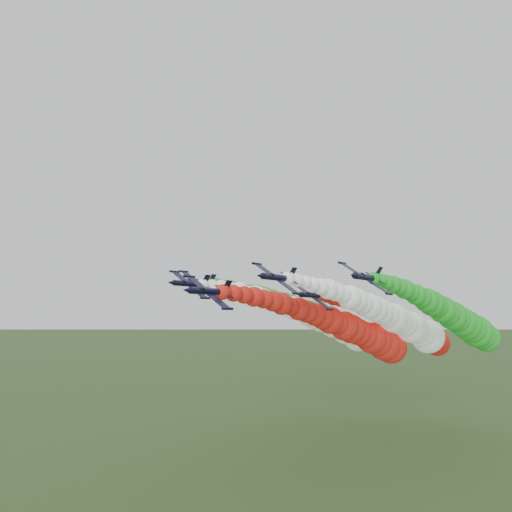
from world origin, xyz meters
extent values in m
plane|color=#3E5F2A|center=(0.00, 0.00, 0.00)|extent=(3000.00, 3000.00, 0.00)
cylinder|color=black|center=(-4.00, -7.31, 36.66)|extent=(1.60, 9.42, 1.60)
cone|color=black|center=(-4.00, -12.85, 36.66)|extent=(1.45, 1.88, 1.45)
cone|color=black|center=(-4.00, -2.18, 36.66)|extent=(1.45, 0.94, 1.45)
ellipsoid|color=black|center=(-3.77, -9.40, 37.01)|extent=(1.06, 1.97, 1.00)
cube|color=black|center=(-4.09, -7.52, 36.53)|extent=(8.43, 1.99, 5.67)
cylinder|color=black|center=(-8.27, -7.52, 39.32)|extent=(0.64, 2.72, 0.64)
cylinder|color=black|center=(0.09, -7.52, 33.75)|extent=(0.64, 2.72, 0.64)
cube|color=black|center=(-3.33, -3.33, 37.66)|extent=(1.46, 1.57, 2.08)
cube|color=black|center=(-3.91, -3.33, 36.79)|extent=(3.37, 1.15, 2.29)
sphere|color=#B51B14|center=(-4.00, -3.65, 36.66)|extent=(2.78, 2.78, 2.78)
sphere|color=#B51B14|center=(-3.99, -0.52, 36.56)|extent=(3.08, 3.08, 3.08)
sphere|color=#B51B14|center=(-3.94, 2.61, 36.36)|extent=(3.31, 3.31, 3.31)
sphere|color=#B51B14|center=(-3.87, 5.74, 36.09)|extent=(3.84, 3.84, 3.84)
sphere|color=#B51B14|center=(-3.77, 8.88, 35.76)|extent=(3.74, 3.74, 3.74)
sphere|color=#B51B14|center=(-3.64, 12.01, 35.37)|extent=(4.13, 4.13, 4.13)
sphere|color=#B51B14|center=(-3.49, 15.14, 34.93)|extent=(4.64, 4.64, 4.64)
sphere|color=#B51B14|center=(-3.30, 18.27, 34.44)|extent=(3.82, 3.82, 3.82)
sphere|color=#B51B14|center=(-3.09, 21.40, 33.91)|extent=(4.94, 4.94, 4.94)
sphere|color=#B51B14|center=(-2.85, 24.53, 33.34)|extent=(4.90, 4.90, 4.90)
sphere|color=#B51B14|center=(-2.58, 27.66, 32.74)|extent=(5.12, 5.12, 5.12)
sphere|color=#B51B14|center=(-2.28, 30.79, 32.09)|extent=(5.52, 5.52, 5.52)
sphere|color=#B51B14|center=(-1.95, 33.92, 31.41)|extent=(6.41, 6.41, 6.41)
sphere|color=#B51B14|center=(-1.60, 37.05, 30.69)|extent=(5.65, 5.65, 5.65)
sphere|color=#B51B14|center=(-1.22, 40.18, 29.93)|extent=(7.11, 7.11, 7.11)
sphere|color=#B51B14|center=(-0.80, 43.31, 29.15)|extent=(7.10, 7.10, 7.10)
sphere|color=#B51B14|center=(-0.36, 46.44, 28.33)|extent=(6.69, 6.69, 6.69)
sphere|color=#B51B14|center=(0.10, 49.57, 27.48)|extent=(6.76, 6.76, 6.76)
sphere|color=#B51B14|center=(0.60, 52.70, 26.60)|extent=(8.00, 8.00, 8.00)
sphere|color=#B51B14|center=(1.13, 55.83, 25.70)|extent=(7.83, 7.83, 7.83)
sphere|color=#B51B14|center=(1.68, 58.96, 24.76)|extent=(8.81, 8.81, 8.81)
sphere|color=#B51B14|center=(2.26, 62.09, 23.79)|extent=(8.79, 8.79, 8.79)
cylinder|color=black|center=(-17.86, 3.45, 38.88)|extent=(1.60, 9.42, 1.60)
cone|color=black|center=(-17.86, -2.10, 38.88)|extent=(1.45, 1.88, 1.45)
cone|color=black|center=(-17.86, 8.57, 38.88)|extent=(1.45, 0.94, 1.45)
ellipsoid|color=black|center=(-17.63, 1.35, 39.23)|extent=(1.06, 1.97, 1.00)
cube|color=black|center=(-17.95, 3.24, 38.75)|extent=(8.43, 1.99, 5.67)
cylinder|color=black|center=(-22.13, 3.24, 41.53)|extent=(0.64, 2.72, 0.64)
cylinder|color=black|center=(-13.77, 3.24, 35.97)|extent=(0.64, 2.72, 0.64)
cube|color=black|center=(-17.20, 7.42, 39.88)|extent=(1.46, 1.57, 2.08)
cube|color=black|center=(-17.78, 7.42, 39.01)|extent=(3.37, 1.15, 2.29)
sphere|color=white|center=(-17.86, 7.11, 38.88)|extent=(2.55, 2.55, 2.55)
sphere|color=white|center=(-17.85, 10.24, 38.78)|extent=(2.75, 2.75, 2.75)
sphere|color=white|center=(-17.81, 13.37, 38.58)|extent=(3.23, 3.23, 3.23)
sphere|color=white|center=(-17.74, 16.50, 38.31)|extent=(3.08, 3.08, 3.08)
sphere|color=white|center=(-17.64, 19.63, 37.97)|extent=(4.25, 4.25, 4.25)
sphere|color=white|center=(-17.51, 22.76, 37.58)|extent=(3.56, 3.56, 3.56)
sphere|color=white|center=(-17.35, 25.89, 37.15)|extent=(4.83, 4.83, 4.83)
sphere|color=white|center=(-17.17, 29.02, 36.66)|extent=(4.56, 4.56, 4.56)
sphere|color=white|center=(-16.95, 32.15, 36.13)|extent=(4.45, 4.45, 4.45)
sphere|color=white|center=(-16.71, 35.28, 35.56)|extent=(4.47, 4.47, 4.47)
sphere|color=white|center=(-16.44, 38.41, 34.95)|extent=(4.89, 4.89, 4.89)
sphere|color=white|center=(-16.14, 41.54, 34.31)|extent=(6.03, 6.03, 6.03)
sphere|color=white|center=(-15.82, 44.67, 33.62)|extent=(5.43, 5.43, 5.43)
sphere|color=white|center=(-15.46, 47.80, 32.90)|extent=(6.54, 6.54, 6.54)
sphere|color=white|center=(-15.08, 50.94, 32.15)|extent=(7.07, 7.07, 7.07)
sphere|color=white|center=(-14.67, 54.07, 31.37)|extent=(7.12, 7.12, 7.12)
sphere|color=white|center=(-14.23, 57.20, 30.55)|extent=(6.81, 6.81, 6.81)
sphere|color=white|center=(-13.76, 60.33, 29.70)|extent=(7.56, 7.56, 7.56)
sphere|color=white|center=(-13.26, 63.46, 28.82)|extent=(6.78, 6.78, 6.78)
sphere|color=white|center=(-12.74, 66.59, 27.91)|extent=(8.18, 8.18, 8.18)
sphere|color=white|center=(-12.18, 69.72, 26.97)|extent=(7.59, 7.59, 7.59)
sphere|color=white|center=(-11.60, 72.85, 26.01)|extent=(9.20, 9.20, 9.20)
cylinder|color=black|center=(3.24, 2.76, 39.28)|extent=(1.60, 9.42, 1.60)
cone|color=black|center=(3.24, -2.79, 39.28)|extent=(1.45, 1.88, 1.45)
cone|color=black|center=(3.24, 7.88, 39.28)|extent=(1.45, 0.94, 1.45)
ellipsoid|color=black|center=(3.47, 0.67, 39.63)|extent=(1.06, 1.97, 1.00)
cube|color=black|center=(3.15, 2.55, 39.15)|extent=(8.43, 1.99, 5.67)
cylinder|color=black|center=(-1.03, 2.55, 41.94)|extent=(0.64, 2.72, 0.64)
cylinder|color=black|center=(7.33, 2.55, 36.37)|extent=(0.64, 2.72, 0.64)
cube|color=black|center=(3.91, 6.73, 40.28)|extent=(1.46, 1.57, 2.08)
cube|color=black|center=(3.33, 6.73, 39.41)|extent=(3.37, 1.15, 2.29)
sphere|color=white|center=(3.24, 6.42, 39.28)|extent=(2.68, 2.68, 2.68)
sphere|color=white|center=(3.25, 9.55, 39.18)|extent=(2.66, 2.66, 2.66)
sphere|color=white|center=(3.30, 12.68, 38.98)|extent=(2.58, 2.58, 2.58)
sphere|color=white|center=(3.37, 15.81, 38.71)|extent=(2.86, 2.86, 2.86)
sphere|color=white|center=(3.47, 18.94, 38.38)|extent=(3.42, 3.42, 3.42)
sphere|color=white|center=(3.59, 22.07, 37.99)|extent=(4.33, 4.33, 4.33)
sphere|color=white|center=(3.75, 25.20, 37.55)|extent=(4.07, 4.07, 4.07)
sphere|color=white|center=(3.94, 28.33, 37.06)|extent=(3.85, 3.85, 3.85)
sphere|color=white|center=(4.15, 31.46, 36.53)|extent=(5.51, 5.51, 5.51)
sphere|color=white|center=(4.39, 34.59, 35.96)|extent=(5.40, 5.40, 5.40)
sphere|color=white|center=(4.66, 37.72, 35.36)|extent=(5.03, 5.03, 5.03)
sphere|color=white|center=(4.96, 40.85, 34.71)|extent=(5.98, 5.98, 5.98)
sphere|color=white|center=(5.28, 43.99, 34.02)|extent=(6.20, 6.20, 6.20)
sphere|color=white|center=(5.64, 47.12, 33.31)|extent=(6.17, 6.17, 6.17)
sphere|color=white|center=(6.02, 50.25, 32.55)|extent=(6.07, 6.07, 6.07)
sphere|color=white|center=(6.43, 53.38, 31.77)|extent=(7.43, 7.43, 7.43)
sphere|color=white|center=(6.87, 56.51, 30.95)|extent=(6.94, 6.94, 6.94)
sphere|color=white|center=(7.34, 59.64, 30.10)|extent=(6.70, 6.70, 6.70)
sphere|color=white|center=(7.84, 62.77, 29.22)|extent=(8.32, 8.32, 8.32)
sphere|color=white|center=(8.37, 65.90, 28.32)|extent=(7.21, 7.21, 7.21)
sphere|color=white|center=(8.92, 69.03, 27.38)|extent=(7.77, 7.77, 7.77)
sphere|color=white|center=(9.50, 72.16, 26.41)|extent=(9.23, 9.23, 9.23)
cylinder|color=black|center=(-23.26, 11.99, 39.78)|extent=(1.60, 9.42, 1.60)
cone|color=black|center=(-23.26, 6.45, 39.78)|extent=(1.45, 1.88, 1.45)
cone|color=black|center=(-23.26, 17.12, 39.78)|extent=(1.45, 0.94, 1.45)
ellipsoid|color=black|center=(-23.03, 9.90, 40.13)|extent=(1.06, 1.97, 1.00)
cube|color=black|center=(-23.35, 11.78, 39.65)|extent=(8.43, 1.99, 5.67)
cylinder|color=black|center=(-27.53, 11.78, 42.43)|extent=(0.64, 2.72, 0.64)
cylinder|color=black|center=(-19.17, 11.78, 36.86)|extent=(0.64, 2.72, 0.64)
cube|color=black|center=(-22.59, 15.97, 40.78)|extent=(1.46, 1.57, 2.08)
cube|color=black|center=(-23.17, 15.97, 39.91)|extent=(3.37, 1.15, 2.29)
sphere|color=#1D9622|center=(-23.26, 15.66, 39.78)|extent=(2.50, 2.50, 2.50)
sphere|color=#1D9622|center=(-23.25, 18.79, 39.68)|extent=(2.96, 2.96, 2.96)
sphere|color=#1D9622|center=(-23.20, 21.92, 39.48)|extent=(2.95, 2.95, 2.95)
sphere|color=#1D9622|center=(-23.13, 25.05, 39.21)|extent=(3.15, 3.15, 3.15)
sphere|color=#1D9622|center=(-23.03, 28.18, 38.87)|extent=(3.17, 3.17, 3.17)
sphere|color=#1D9622|center=(-22.91, 31.31, 38.48)|extent=(3.74, 3.74, 3.74)
sphere|color=#1D9622|center=(-22.75, 34.44, 38.04)|extent=(4.60, 4.60, 4.60)
sphere|color=#1D9622|center=(-22.56, 37.57, 37.56)|extent=(4.76, 4.76, 4.76)
sphere|color=#1D9622|center=(-22.35, 40.70, 37.03)|extent=(5.03, 5.03, 5.03)
sphere|color=#1D9622|center=(-22.11, 43.83, 36.46)|extent=(4.84, 4.84, 4.84)
sphere|color=#1D9622|center=(-21.84, 46.96, 35.85)|extent=(5.78, 5.78, 5.78)
sphere|color=#1D9622|center=(-21.54, 50.09, 35.20)|extent=(5.89, 5.89, 5.89)
sphere|color=#1D9622|center=(-21.22, 53.22, 34.52)|extent=(5.51, 5.51, 5.51)
sphere|color=#1D9622|center=(-20.86, 56.35, 33.80)|extent=(6.28, 6.28, 6.28)
sphere|color=#1D9622|center=(-20.48, 59.48, 33.05)|extent=(7.19, 7.19, 7.19)
sphere|color=#1D9622|center=(-20.07, 62.61, 32.27)|extent=(7.05, 7.05, 7.05)
sphere|color=#1D9622|center=(-19.63, 65.74, 31.45)|extent=(6.35, 6.35, 6.35)
sphere|color=#1D9622|center=(-19.16, 68.87, 30.60)|extent=(6.85, 6.85, 6.85)
sphere|color=#1D9622|center=(-18.66, 72.00, 29.72)|extent=(7.30, 7.30, 7.30)
sphere|color=#1D9622|center=(-18.13, 75.14, 28.81)|extent=(7.22, 7.22, 7.22)
sphere|color=#1D9622|center=(-17.58, 78.27, 27.87)|extent=(8.19, 8.19, 8.19)
sphere|color=#1D9622|center=(-17.00, 81.40, 26.91)|extent=(7.82, 7.82, 7.82)
cylinder|color=black|center=(17.17, 9.09, 39.15)|extent=(1.60, 9.42, 1.60)
cone|color=black|center=(17.17, 3.55, 39.15)|extent=(1.45, 1.88, 1.45)
cone|color=black|center=(17.17, 14.22, 39.15)|extent=(1.45, 0.94, 1.45)
ellipsoid|color=black|center=(17.40, 7.00, 39.49)|extent=(1.06, 1.97, 1.00)
cube|color=black|center=(17.08, 8.88, 39.01)|extent=(8.43, 1.99, 5.67)
cylinder|color=black|center=(12.90, 8.88, 41.80)|extent=(0.64, 2.72, 0.64)
cylinder|color=black|center=(21.26, 8.88, 36.23)|extent=(0.64, 2.72, 0.64)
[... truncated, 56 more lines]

